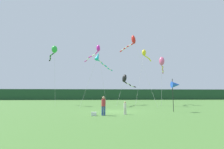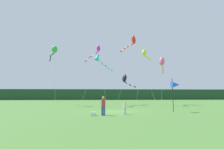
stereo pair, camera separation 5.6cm
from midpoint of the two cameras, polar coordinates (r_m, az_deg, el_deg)
The scene contains 13 objects.
ground_plane at distance 19.24m, azimuth 1.27°, elevation -12.12°, with size 120.00×120.00×0.00m, color #477533.
distant_treeline at distance 64.11m, azimuth -2.26°, elevation -6.66°, with size 108.00×3.59×3.80m, color #1E4228.
person_adult at distance 15.39m, azimuth -2.82°, elevation -9.98°, with size 0.37×0.37×1.66m.
person_child at distance 16.18m, azimuth 4.39°, elevation -10.74°, with size 0.26×0.26×1.20m.
cooler_box at distance 15.30m, azimuth -6.03°, elevation -12.88°, with size 0.43×0.31×0.31m, color silver.
banner_flag_pole at distance 19.77m, azimuth 20.39°, elevation -3.27°, with size 0.90×0.70×3.52m.
kite_magenta at distance 34.35m, azimuth -5.15°, elevation 7.90°, with size 4.67×7.49×11.52m.
kite_green at distance 32.04m, azimuth -18.60°, elevation 7.60°, with size 3.06×6.04×10.38m.
kite_black at distance 30.96m, azimuth 4.57°, elevation -1.66°, with size 4.31×4.92×5.53m.
kite_rainbow at distance 33.44m, azimuth 16.29°, elevation 3.89°, with size 3.00×6.58×8.88m.
kite_red at distance 30.55m, azimuth 6.83°, elevation 10.99°, with size 4.49×7.53×12.17m.
kite_yellow at distance 32.87m, azimuth 10.82°, elevation 6.88°, with size 4.56×5.85×10.30m.
kite_cyan at distance 28.98m, azimuth -4.15°, elevation 5.37°, with size 5.17×6.91×8.94m.
Camera 2 is at (-1.63, -19.09, 1.80)m, focal length 27.56 mm.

